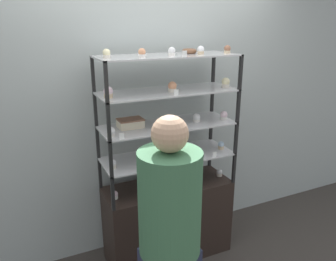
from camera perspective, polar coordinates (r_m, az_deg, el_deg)
ground_plane at (r=3.26m, az=-0.00°, el=-20.46°), size 20.00×20.00×0.00m
back_wall at (r=2.96m, az=-2.89°, el=3.82°), size 8.00×0.05×2.60m
display_base at (r=3.05m, az=-0.00°, el=-15.30°), size 1.10×0.42×0.70m
display_riser_lower at (r=2.76m, az=-0.00°, el=-4.73°), size 1.10×0.42×0.28m
display_riser_middle at (r=2.67m, az=-0.00°, el=0.73°), size 1.10×0.42×0.28m
display_riser_upper at (r=2.60m, az=-0.00°, el=6.53°), size 1.10×0.42×0.28m
display_riser_top at (r=2.56m, az=-0.00°, el=12.59°), size 1.10×0.42×0.28m
layer_cake_centerpiece at (r=2.89m, az=1.06°, el=-8.13°), size 0.21×0.21×0.10m
sheet_cake_frosted at (r=2.58m, az=-6.55°, el=1.29°), size 0.20×0.14×0.07m
cupcake_0 at (r=2.69m, az=-9.25°, el=-11.02°), size 0.05×0.05×0.07m
cupcake_1 at (r=2.72m, az=-2.07°, el=-10.38°), size 0.05×0.05×0.07m
cupcake_2 at (r=3.05m, az=8.95°, el=-7.26°), size 0.05×0.05×0.07m
price_tag_0 at (r=2.61m, az=-4.26°, el=-12.01°), size 0.04×0.00×0.04m
cupcake_3 at (r=2.54m, az=-9.58°, el=-5.78°), size 0.05×0.05×0.07m
cupcake_4 at (r=2.58m, az=-2.40°, el=-5.14°), size 0.05×0.05×0.07m
cupcake_5 at (r=2.75m, az=3.67°, el=-3.70°), size 0.05×0.05×0.07m
cupcake_6 at (r=2.92m, az=9.22°, el=-2.55°), size 0.05×0.05×0.07m
price_tag_1 at (r=2.74m, az=8.10°, el=-4.14°), size 0.04×0.00×0.04m
cupcake_7 at (r=2.39m, az=-9.90°, el=-0.27°), size 0.06×0.06×0.07m
cupcake_8 at (r=2.61m, az=0.78°, el=1.53°), size 0.06×0.06×0.07m
cupcake_9 at (r=2.72m, az=4.99°, el=2.20°), size 0.06×0.06×0.07m
cupcake_10 at (r=2.83m, az=9.71°, el=2.61°), size 0.06×0.06×0.07m
price_tag_2 at (r=2.33m, az=-8.05°, el=-0.96°), size 0.04×0.00×0.04m
cupcake_11 at (r=2.37m, az=-10.36°, el=6.54°), size 0.07×0.07×0.08m
cupcake_12 at (r=2.53m, az=0.76°, el=7.58°), size 0.07×0.07×0.08m
cupcake_13 at (r=2.76m, az=10.01°, el=8.19°), size 0.07×0.07×0.08m
price_tag_3 at (r=2.41m, az=1.44°, el=6.62°), size 0.04×0.00×0.04m
cupcake_14 at (r=2.35m, az=-10.66°, el=13.01°), size 0.05×0.05×0.06m
cupcake_15 at (r=2.37m, az=-4.56°, el=13.30°), size 0.05×0.05×0.06m
cupcake_16 at (r=2.49m, az=0.64°, el=13.59°), size 0.05×0.05×0.06m
cupcake_17 at (r=2.63m, az=5.72°, el=13.74°), size 0.05×0.05×0.06m
cupcake_18 at (r=2.74m, az=10.29°, el=13.72°), size 0.05×0.05×0.06m
price_tag_4 at (r=2.40m, az=2.91°, el=13.20°), size 0.04×0.00×0.04m
donut_glazed at (r=2.68m, az=3.73°, el=13.63°), size 0.12×0.12×0.04m
customer_figure at (r=2.04m, az=0.29°, el=-17.57°), size 0.37×0.37×1.57m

